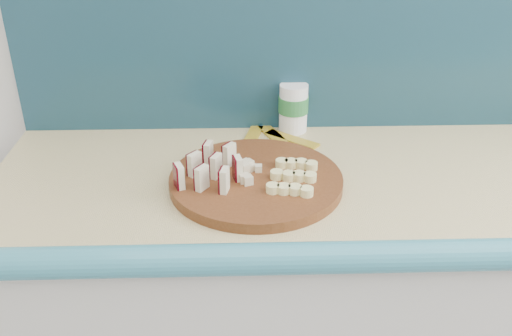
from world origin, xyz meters
The scene contains 8 objects.
kitchen_counter centered at (0.10, 1.50, 0.46)m, with size 2.20×0.63×0.91m.
backsplash centered at (0.10, 1.79, 1.16)m, with size 2.20×0.02×0.50m, color teal.
cutting_board centered at (-0.40, 1.47, 0.92)m, with size 0.38×0.38×0.02m, color #4E2710.
apple_wedges centered at (-0.49, 1.46, 0.96)m, with size 0.15×0.16×0.05m.
apple_chunks centered at (-0.42, 1.47, 0.94)m, with size 0.05×0.06×0.02m.
banana_slices centered at (-0.32, 1.45, 0.94)m, with size 0.12×0.16×0.02m.
canister centered at (-0.29, 1.76, 0.98)m, with size 0.08×0.08×0.13m.
banana_peel centered at (-0.35, 1.71, 0.91)m, with size 0.21×0.17×0.01m.
Camera 1 is at (-0.43, 0.37, 1.54)m, focal length 40.00 mm.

